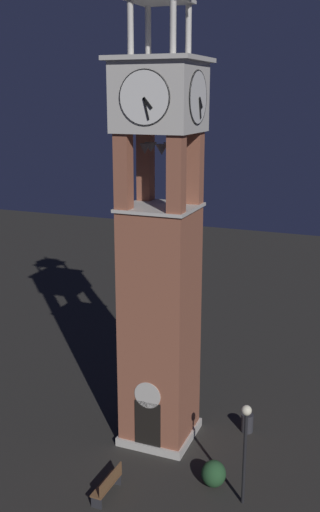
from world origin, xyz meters
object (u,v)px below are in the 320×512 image
object	(u,v)px
clock_tower	(160,260)
park_bench	(108,484)
trash_bin	(247,423)
lamp_post	(245,436)

from	to	relation	value
clock_tower	park_bench	xyz separation A→B (m)	(-0.28, -4.32, -7.26)
park_bench	trash_bin	bearing A→B (deg)	58.88
park_bench	trash_bin	xyz separation A→B (m)	(3.63, 6.01, -0.08)
lamp_post	trash_bin	world-z (taller)	lamp_post
lamp_post	trash_bin	distance (m)	5.17
lamp_post	trash_bin	bearing A→B (deg)	101.88
clock_tower	trash_bin	distance (m)	8.24
clock_tower	lamp_post	distance (m)	7.25
clock_tower	park_bench	bearing A→B (deg)	-93.72
park_bench	trash_bin	size ratio (longest dim) A/B	2.02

